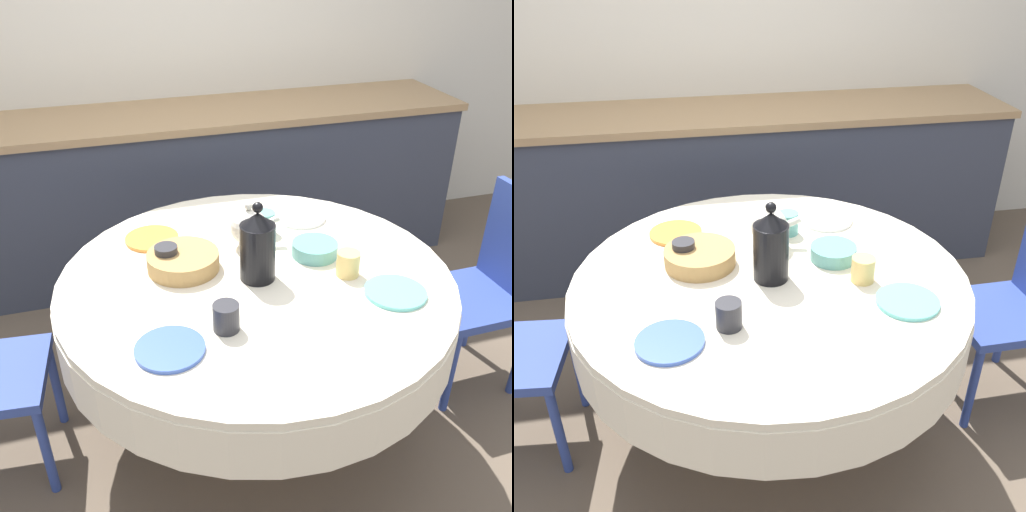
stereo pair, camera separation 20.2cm
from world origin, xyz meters
TOP-DOWN VIEW (x-y plane):
  - ground_plane at (0.00, 0.00)m, footprint 12.00×12.00m
  - wall_back at (0.00, 1.77)m, footprint 7.00×0.05m
  - kitchen_counter at (0.00, 1.43)m, footprint 3.24×0.64m
  - dining_table at (0.00, 0.00)m, footprint 1.44×1.44m
  - chair_left at (1.06, 0.02)m, footprint 0.41×0.41m
  - plate_near_left at (-0.37, -0.33)m, footprint 0.21×0.21m
  - cup_near_left at (-0.18, -0.28)m, footprint 0.08×0.08m
  - plate_near_right at (0.42, -0.26)m, footprint 0.21×0.21m
  - cup_near_right at (0.32, -0.09)m, footprint 0.08×0.08m
  - plate_far_left at (-0.33, 0.37)m, footprint 0.21×0.21m
  - cup_far_left at (-0.30, 0.14)m, footprint 0.08×0.08m
  - plate_far_right at (0.32, 0.38)m, footprint 0.21×0.21m
  - cup_far_right at (0.13, 0.30)m, footprint 0.08×0.08m
  - coffee_carafe at (0.00, -0.02)m, footprint 0.13×0.13m
  - teapot at (0.04, 0.21)m, footprint 0.20×0.15m
  - bread_basket at (-0.24, 0.12)m, footprint 0.26×0.26m
  - fruit_bowl at (0.26, 0.07)m, footprint 0.18×0.18m

SIDE VIEW (x-z plane):
  - ground_plane at x=0.00m, z-range 0.00..0.00m
  - kitchen_counter at x=0.00m, z-range 0.00..0.95m
  - chair_left at x=1.06m, z-range 0.05..0.96m
  - dining_table at x=0.00m, z-range 0.25..1.00m
  - plate_near_left at x=-0.37m, z-range 0.75..0.76m
  - plate_near_right at x=0.42m, z-range 0.75..0.76m
  - plate_far_left at x=-0.33m, z-range 0.75..0.76m
  - plate_far_right at x=0.32m, z-range 0.75..0.76m
  - fruit_bowl at x=0.26m, z-range 0.75..0.80m
  - bread_basket at x=-0.24m, z-range 0.75..0.81m
  - cup_near_left at x=-0.18m, z-range 0.75..0.84m
  - cup_near_right at x=0.32m, z-range 0.75..0.84m
  - cup_far_left at x=-0.30m, z-range 0.75..0.84m
  - cup_far_right at x=0.13m, z-range 0.75..0.84m
  - teapot at x=0.04m, z-range 0.74..0.93m
  - coffee_carafe at x=0.00m, z-range 0.73..1.03m
  - wall_back at x=0.00m, z-range 0.00..2.60m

